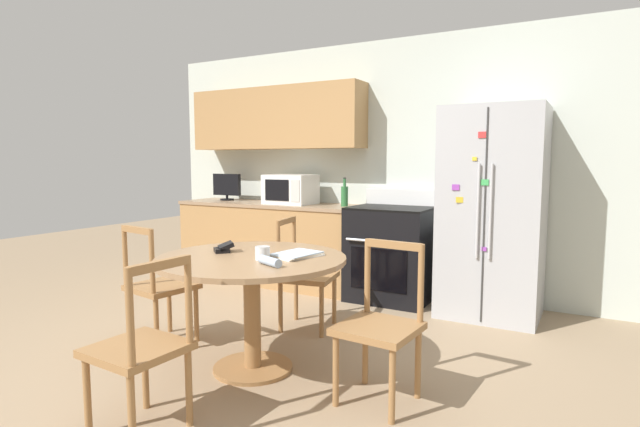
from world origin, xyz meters
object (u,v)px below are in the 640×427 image
at_px(dining_chair_far, 305,276).
at_px(dining_chair_right, 380,326).
at_px(candle_glass, 262,254).
at_px(wallet, 224,248).
at_px(refrigerator, 492,213).
at_px(oven_range, 391,253).
at_px(dining_chair_left, 159,287).
at_px(counter_bottle, 345,195).
at_px(dining_chair_near, 141,349).
at_px(microwave, 291,189).
at_px(countertop_tv, 227,186).

distance_m(dining_chair_far, dining_chair_right, 1.33).
xyz_separation_m(candle_glass, wallet, (-0.38, 0.09, -0.01)).
xyz_separation_m(refrigerator, dining_chair_far, (-1.26, -1.10, -0.48)).
relative_size(oven_range, dining_chair_right, 1.20).
distance_m(oven_range, dining_chair_left, 2.25).
height_order(counter_bottle, dining_chair_near, counter_bottle).
height_order(dining_chair_left, wallet, dining_chair_left).
bearing_deg(refrigerator, dining_chair_far, -138.83).
height_order(refrigerator, dining_chair_left, refrigerator).
bearing_deg(dining_chair_far, refrigerator, 120.38).
bearing_deg(dining_chair_left, candle_glass, 4.60).
bearing_deg(dining_chair_left, refrigerator, 53.21).
xyz_separation_m(dining_chair_far, dining_chair_left, (-0.76, -0.84, 0.00)).
height_order(refrigerator, dining_chair_far, refrigerator).
distance_m(oven_range, microwave, 1.31).
xyz_separation_m(counter_bottle, candle_glass, (0.47, -2.10, -0.22)).
distance_m(dining_chair_near, wallet, 1.02).
bearing_deg(wallet, countertop_tv, 129.06).
height_order(refrigerator, dining_chair_right, refrigerator).
distance_m(counter_bottle, wallet, 2.03).
relative_size(oven_range, microwave, 2.12).
height_order(microwave, wallet, microwave).
distance_m(dining_chair_right, wallet, 1.20).
bearing_deg(counter_bottle, dining_chair_right, -58.78).
bearing_deg(wallet, counter_bottle, 92.50).
relative_size(counter_bottle, wallet, 1.70).
distance_m(dining_chair_left, dining_chair_right, 1.78).
bearing_deg(oven_range, candle_glass, -91.80).
bearing_deg(counter_bottle, countertop_tv, 179.06).
bearing_deg(counter_bottle, refrigerator, -3.12).
relative_size(oven_range, counter_bottle, 3.64).
distance_m(microwave, candle_glass, 2.37).
relative_size(oven_range, candle_glass, 11.73).
bearing_deg(microwave, dining_chair_near, -71.62).
relative_size(dining_chair_near, candle_glass, 9.80).
xyz_separation_m(countertop_tv, dining_chair_left, (1.03, -2.04, -0.63)).
height_order(counter_bottle, dining_chair_left, counter_bottle).
bearing_deg(dining_chair_left, microwave, 102.31).
relative_size(counter_bottle, dining_chair_left, 0.33).
xyz_separation_m(oven_range, microwave, (-1.17, 0.01, 0.59)).
relative_size(refrigerator, dining_chair_right, 2.03).
bearing_deg(dining_chair_left, countertop_tv, 126.19).
bearing_deg(wallet, dining_chair_far, 80.79).
distance_m(dining_chair_right, dining_chair_near, 1.28).
distance_m(countertop_tv, counter_bottle, 1.57).
relative_size(refrigerator, dining_chair_left, 2.03).
distance_m(oven_range, counter_bottle, 0.76).
bearing_deg(dining_chair_left, wallet, 9.52).
xyz_separation_m(dining_chair_right, wallet, (-1.15, 0.03, 0.35)).
bearing_deg(dining_chair_right, counter_bottle, -54.18).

